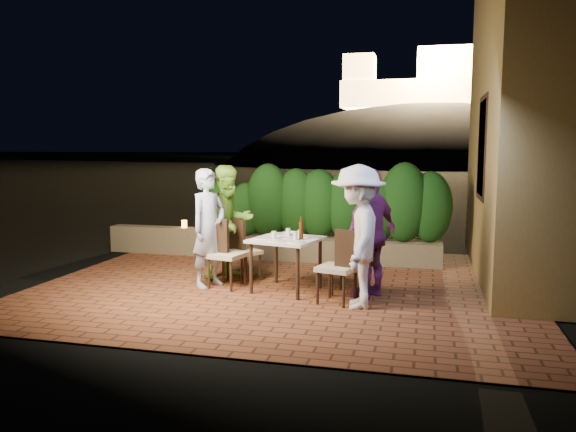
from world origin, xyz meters
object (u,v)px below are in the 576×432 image
(dining_table, at_px, (286,265))
(diner_white, at_px, (358,237))
(chair_left_front, at_px, (227,253))
(chair_left_back, at_px, (244,250))
(chair_right_front, at_px, (337,266))
(bowl, at_px, (290,233))
(beer_bottle, at_px, (301,228))
(diner_green, at_px, (229,222))
(chair_right_back, at_px, (348,262))
(parapet_lamp, at_px, (184,224))
(diner_blue, at_px, (209,228))
(diner_purple, at_px, (371,233))

(dining_table, bearing_deg, diner_white, -27.57)
(chair_left_front, relative_size, chair_left_back, 1.07)
(chair_right_front, bearing_deg, bowl, -27.21)
(beer_bottle, xyz_separation_m, diner_green, (-1.27, 0.61, -0.04))
(chair_right_back, distance_m, diner_green, 2.04)
(parapet_lamp, bearing_deg, chair_right_front, -38.44)
(diner_blue, height_order, diner_purple, diner_purple)
(chair_right_back, bearing_deg, bowl, -4.46)
(chair_right_back, bearing_deg, dining_table, 13.80)
(chair_left_front, height_order, diner_purple, diner_purple)
(bowl, bearing_deg, chair_left_front, -160.64)
(chair_left_back, bearing_deg, dining_table, 4.26)
(dining_table, xyz_separation_m, chair_right_back, (0.87, 0.02, 0.07))
(parapet_lamp, bearing_deg, bowl, -37.12)
(diner_purple, bearing_deg, chair_right_back, -68.97)
(bowl, relative_size, diner_white, 0.11)
(dining_table, distance_m, beer_bottle, 0.58)
(dining_table, distance_m, chair_right_back, 0.87)
(bowl, distance_m, chair_left_front, 0.95)
(bowl, bearing_deg, beer_bottle, -53.84)
(dining_table, bearing_deg, beer_bottle, -9.92)
(chair_right_back, bearing_deg, chair_left_back, -2.00)
(beer_bottle, bearing_deg, diner_green, 154.17)
(diner_purple, bearing_deg, chair_left_back, -73.73)
(chair_right_back, bearing_deg, diner_green, -3.73)
(beer_bottle, relative_size, chair_right_front, 0.33)
(chair_left_back, relative_size, parapet_lamp, 6.59)
(parapet_lamp, bearing_deg, diner_blue, -57.78)
(beer_bottle, distance_m, chair_right_back, 0.80)
(bowl, distance_m, chair_left_back, 0.83)
(beer_bottle, relative_size, chair_left_front, 0.32)
(diner_purple, bearing_deg, diner_green, -75.34)
(diner_green, height_order, diner_purple, diner_green)
(beer_bottle, relative_size, bowl, 1.65)
(chair_right_front, xyz_separation_m, diner_green, (-1.83, 1.01, 0.39))
(chair_left_front, distance_m, parapet_lamp, 2.77)
(dining_table, height_order, diner_white, diner_white)
(dining_table, distance_m, chair_left_front, 0.89)
(diner_white, height_order, diner_purple, diner_white)
(parapet_lamp, bearing_deg, dining_table, -40.87)
(diner_blue, bearing_deg, chair_right_back, -64.99)
(dining_table, bearing_deg, chair_right_back, 1.43)
(chair_right_back, height_order, diner_purple, diner_purple)
(chair_left_back, height_order, chair_right_front, chair_right_front)
(beer_bottle, xyz_separation_m, diner_white, (0.84, -0.52, -0.01))
(chair_right_front, bearing_deg, parapet_lamp, -23.38)
(diner_white, distance_m, diner_purple, 0.54)
(beer_bottle, bearing_deg, parapet_lamp, 140.99)
(diner_blue, relative_size, diner_green, 0.98)
(chair_left_back, distance_m, diner_purple, 2.05)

